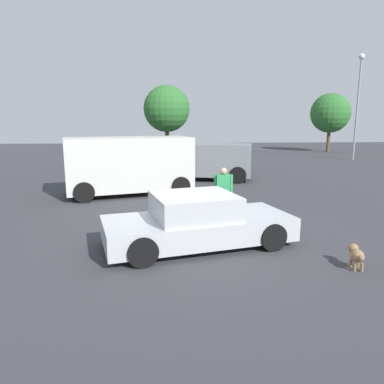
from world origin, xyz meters
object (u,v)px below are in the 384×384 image
object	(u,v)px
sedan_foreground	(197,222)
van_white	(129,164)
light_post_near	(359,91)
suv_dark	(203,160)
dog	(356,254)
pedestrian	(223,188)

from	to	relation	value
sedan_foreground	van_white	xyz separation A→B (m)	(-2.17, 6.26, 0.66)
light_post_near	suv_dark	bearing A→B (deg)	-145.66
sedan_foreground	dog	world-z (taller)	sedan_foreground
dog	suv_dark	world-z (taller)	suv_dark
dog	pedestrian	world-z (taller)	pedestrian
van_white	light_post_near	size ratio (longest dim) A/B	0.68
dog	suv_dark	bearing A→B (deg)	19.11
sedan_foreground	pedestrian	xyz separation A→B (m)	(1.02, 2.48, 0.33)
light_post_near	dog	bearing A→B (deg)	-118.03
van_white	suv_dark	distance (m)	4.81
dog	suv_dark	xyz separation A→B (m)	(-1.90, 11.30, 0.70)
light_post_near	pedestrian	bearing A→B (deg)	-128.66
van_white	pedestrian	distance (m)	4.96
dog	pedestrian	size ratio (longest dim) A/B	0.40
sedan_foreground	van_white	bearing A→B (deg)	95.02
pedestrian	light_post_near	distance (m)	20.58
suv_dark	light_post_near	xyz separation A→B (m)	(12.44, 8.50, 4.11)
suv_dark	light_post_near	distance (m)	15.61
light_post_near	sedan_foreground	bearing A→B (deg)	-126.76
sedan_foreground	van_white	size ratio (longest dim) A/B	0.90
dog	suv_dark	size ratio (longest dim) A/B	0.12
van_white	pedestrian	xyz separation A→B (m)	(3.19, -3.78, -0.32)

